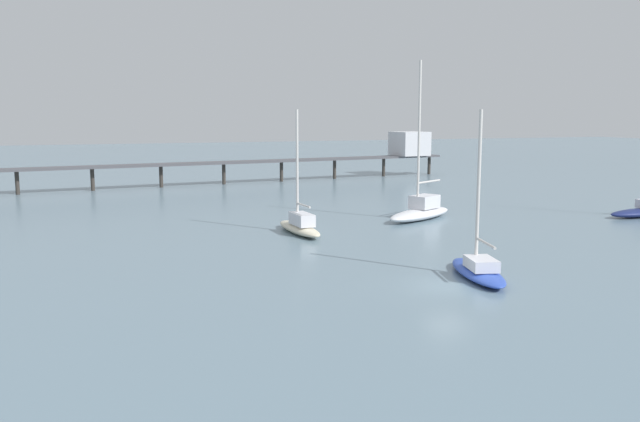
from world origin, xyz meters
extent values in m
plane|color=slate|center=(0.00, 0.00, 0.00)|extent=(400.00, 400.00, 0.00)
cube|color=#4C4C51|center=(0.00, 59.68, 3.06)|extent=(72.73, 11.19, 0.30)
cylinder|color=#38332D|center=(-26.40, 56.70, 1.45)|extent=(0.50, 0.50, 2.91)
cylinder|color=#38332D|center=(-17.60, 57.69, 1.45)|extent=(0.50, 0.50, 2.91)
cylinder|color=#38332D|center=(-8.80, 58.68, 1.45)|extent=(0.50, 0.50, 2.91)
cylinder|color=#38332D|center=(0.00, 59.68, 1.45)|extent=(0.50, 0.50, 2.91)
cylinder|color=#38332D|center=(8.80, 60.67, 1.45)|extent=(0.50, 0.50, 2.91)
cylinder|color=#38332D|center=(17.60, 61.66, 1.45)|extent=(0.50, 0.50, 2.91)
cylinder|color=#38332D|center=(26.40, 62.65, 1.45)|extent=(0.50, 0.50, 2.91)
cylinder|color=#38332D|center=(35.20, 63.65, 1.45)|extent=(0.50, 0.50, 2.91)
cube|color=silver|center=(31.24, 63.20, 5.11)|extent=(5.51, 5.51, 3.80)
ellipsoid|color=#2D4CB7|center=(2.82, 1.16, 0.33)|extent=(3.99, 7.73, 0.65)
cube|color=silver|center=(2.67, 0.59, 0.99)|extent=(2.06, 2.65, 0.67)
cylinder|color=silver|center=(2.91, 1.52, 5.36)|extent=(0.21, 0.21, 9.41)
cylinder|color=silver|center=(2.52, 0.03, 2.35)|extent=(0.95, 3.03, 0.17)
ellipsoid|color=white|center=(10.48, 22.09, 0.50)|extent=(9.29, 6.72, 1.00)
cube|color=silver|center=(11.12, 22.45, 1.61)|extent=(3.35, 2.96, 1.21)
cylinder|color=silver|center=(10.07, 21.87, 7.82)|extent=(0.23, 0.23, 13.64)
cylinder|color=silver|center=(11.76, 22.80, 3.46)|extent=(3.46, 2.02, 0.18)
ellipsoid|color=beige|center=(-2.49, 19.15, 0.39)|extent=(2.22, 7.87, 0.77)
cube|color=silver|center=(-2.46, 18.53, 1.26)|extent=(1.42, 2.88, 0.98)
cylinder|color=silver|center=(-2.51, 19.54, 5.48)|extent=(0.21, 0.21, 9.41)
cylinder|color=silver|center=(-2.44, 18.17, 2.47)|extent=(0.30, 2.74, 0.17)
camera|label=1|loc=(-19.73, -31.96, 9.77)|focal=37.06mm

